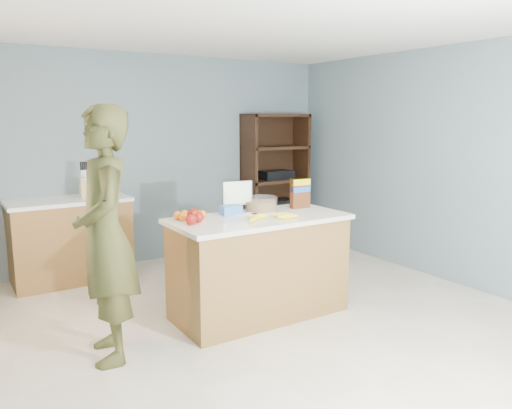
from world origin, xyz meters
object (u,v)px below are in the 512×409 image
person (105,235)px  tv (237,195)px  shelving_unit (273,183)px  counter_peninsula (259,270)px  cereal_box (300,191)px

person → tv: (1.32, 0.39, 0.13)m
shelving_unit → person: person is taller
counter_peninsula → cereal_box: 0.87m
shelving_unit → cereal_box: size_ratio=6.40×
shelving_unit → person: 3.62m
counter_peninsula → tv: (-0.04, 0.30, 0.64)m
shelving_unit → cereal_box: 2.16m
cereal_box → tv: bearing=165.0°
shelving_unit → person: (-2.92, -2.14, 0.06)m
counter_peninsula → person: bearing=-176.2°
counter_peninsula → tv: tv is taller
shelving_unit → tv: size_ratio=6.38×
counter_peninsula → cereal_box: (0.56, 0.14, 0.65)m
counter_peninsula → shelving_unit: size_ratio=0.87×
tv → shelving_unit: bearing=47.6°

